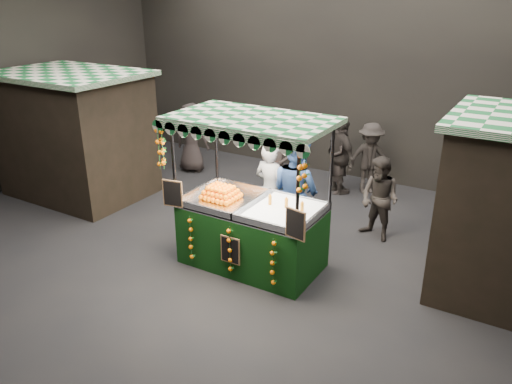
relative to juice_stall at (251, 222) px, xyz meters
The scene contains 13 objects.
ground 0.87m from the juice_stall, 150.65° to the right, with size 12.00×12.00×0.00m, color black.
market_hall 2.67m from the juice_stall, 150.65° to the right, with size 12.10×10.10×5.05m.
neighbour_stall_left 4.88m from the juice_stall, behind, with size 3.00×2.20×2.60m.
juice_stall is the anchor object (origin of this frame).
vendor_grey 1.16m from the juice_stall, 104.63° to the left, with size 0.67×0.48×1.71m.
vendor_blue 1.14m from the juice_stall, 79.07° to the left, with size 1.10×0.98×1.89m.
shopper_0 2.68m from the juice_stall, 109.83° to the left, with size 0.60×0.43×1.54m.
shopper_1 2.41m from the juice_stall, 53.88° to the left, with size 0.88×0.78×1.50m.
shopper_2 3.62m from the juice_stall, 89.61° to the left, with size 1.02×0.91×1.65m.
shopper_3 4.01m from the juice_stall, 82.32° to the left, with size 1.13×1.09×1.54m.
shopper_4 4.79m from the juice_stall, 138.85° to the left, with size 0.90×0.69×1.66m.
shopper_6 3.63m from the juice_stall, 90.60° to the left, with size 0.60×0.66×1.51m.
shopper_7 4.81m from the juice_stall, 159.04° to the left, with size 1.67×1.38×1.79m.
Camera 1 is at (4.09, -5.81, 4.12)m, focal length 35.26 mm.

